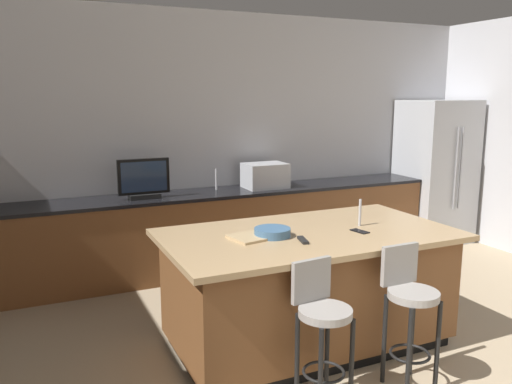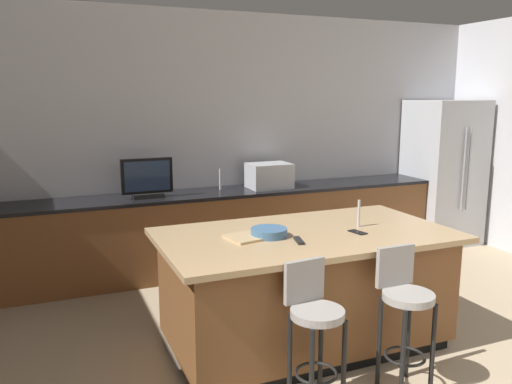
% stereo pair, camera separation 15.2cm
% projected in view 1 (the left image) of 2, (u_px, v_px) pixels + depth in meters
% --- Properties ---
extents(wall_back, '(7.50, 0.12, 2.90)m').
position_uv_depth(wall_back, '(212.00, 140.00, 6.05)').
color(wall_back, '#BCBCC1').
rests_on(wall_back, ground_plane).
extents(counter_back, '(5.30, 0.62, 0.90)m').
position_uv_depth(counter_back, '(218.00, 231.00, 5.87)').
color(counter_back, brown).
rests_on(counter_back, ground_plane).
extents(kitchen_island, '(2.26, 1.24, 0.93)m').
position_uv_depth(kitchen_island, '(308.00, 287.00, 4.09)').
color(kitchen_island, black).
rests_on(kitchen_island, ground_plane).
extents(refrigerator, '(0.85, 0.80, 1.90)m').
position_uv_depth(refrigerator, '(435.00, 171.00, 6.96)').
color(refrigerator, '#B7BABF').
rests_on(refrigerator, ground_plane).
extents(microwave, '(0.48, 0.36, 0.29)m').
position_uv_depth(microwave, '(265.00, 176.00, 6.00)').
color(microwave, '#B7BABF').
rests_on(microwave, counter_back).
extents(tv_monitor, '(0.53, 0.16, 0.42)m').
position_uv_depth(tv_monitor, '(144.00, 180.00, 5.36)').
color(tv_monitor, black).
rests_on(tv_monitor, counter_back).
extents(sink_faucet_back, '(0.02, 0.02, 0.24)m').
position_uv_depth(sink_faucet_back, '(216.00, 179.00, 5.86)').
color(sink_faucet_back, '#B2B2B7').
rests_on(sink_faucet_back, counter_back).
extents(sink_faucet_island, '(0.02, 0.02, 0.22)m').
position_uv_depth(sink_faucet_island, '(360.00, 213.00, 4.18)').
color(sink_faucet_island, '#B2B2B7').
rests_on(sink_faucet_island, kitchen_island).
extents(bar_stool_left, '(0.34, 0.35, 0.94)m').
position_uv_depth(bar_stool_left, '(322.00, 322.00, 3.27)').
color(bar_stool_left, gray).
rests_on(bar_stool_left, ground_plane).
extents(bar_stool_right, '(0.34, 0.34, 0.97)m').
position_uv_depth(bar_stool_right, '(409.00, 305.00, 3.48)').
color(bar_stool_right, gray).
rests_on(bar_stool_right, ground_plane).
extents(fruit_bowl, '(0.27, 0.27, 0.06)m').
position_uv_depth(fruit_bowl, '(272.00, 232.00, 3.88)').
color(fruit_bowl, '#3F668C').
rests_on(fruit_bowl, kitchen_island).
extents(cell_phone, '(0.10, 0.16, 0.01)m').
position_uv_depth(cell_phone, '(360.00, 231.00, 4.01)').
color(cell_phone, black).
rests_on(cell_phone, kitchen_island).
extents(tv_remote, '(0.08, 0.18, 0.02)m').
position_uv_depth(tv_remote, '(303.00, 240.00, 3.75)').
color(tv_remote, black).
rests_on(tv_remote, kitchen_island).
extents(cutting_board, '(0.34, 0.32, 0.02)m').
position_uv_depth(cutting_board, '(251.00, 237.00, 3.83)').
color(cutting_board, tan).
rests_on(cutting_board, kitchen_island).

